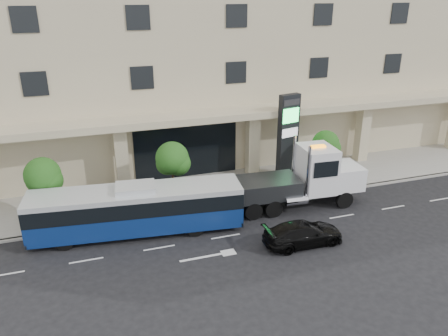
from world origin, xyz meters
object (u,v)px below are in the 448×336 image
at_px(city_bus, 137,209).
at_px(tow_truck, 303,179).
at_px(black_sedan, 303,233).
at_px(signage_pylon, 288,136).

bearing_deg(city_bus, tow_truck, 7.62).
height_order(black_sedan, signage_pylon, signage_pylon).
xyz_separation_m(city_bus, tow_truck, (11.13, 0.21, 0.30)).
bearing_deg(signage_pylon, tow_truck, -114.30).
distance_m(city_bus, black_sedan, 9.87).
bearing_deg(black_sedan, tow_truck, -26.95).
relative_size(city_bus, signage_pylon, 1.94).
distance_m(city_bus, tow_truck, 11.14).
xyz_separation_m(tow_truck, black_sedan, (-2.29, -4.50, -1.23)).
xyz_separation_m(black_sedan, signage_pylon, (3.26, 8.97, 2.78)).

